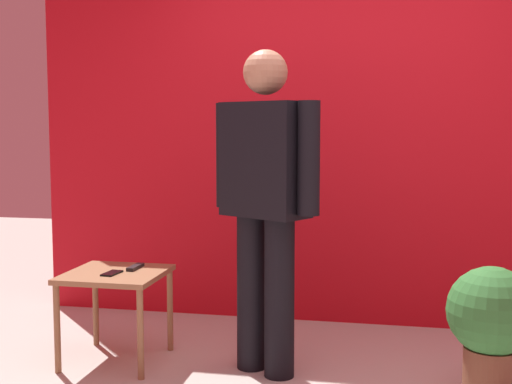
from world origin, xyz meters
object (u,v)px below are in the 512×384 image
object	(u,v)px
standing_person	(265,195)
side_table	(116,284)
tv_remote	(135,267)
potted_plant	(491,323)
cell_phone	(112,273)

from	to	relation	value
standing_person	side_table	world-z (taller)	standing_person
tv_remote	potted_plant	distance (m)	2.00
side_table	tv_remote	bearing A→B (deg)	51.26
side_table	cell_phone	bearing A→B (deg)	-85.42
tv_remote	potted_plant	bearing A→B (deg)	-6.55
side_table	potted_plant	bearing A→B (deg)	-5.19
standing_person	side_table	distance (m)	1.04
potted_plant	side_table	bearing A→B (deg)	174.81
standing_person	cell_phone	distance (m)	1.00
cell_phone	potted_plant	world-z (taller)	potted_plant
side_table	cell_phone	xyz separation A→B (m)	(0.00, -0.06, 0.08)
standing_person	side_table	size ratio (longest dim) A/B	3.24
side_table	standing_person	bearing A→B (deg)	0.25
standing_person	cell_phone	size ratio (longest dim) A/B	12.37
standing_person	tv_remote	world-z (taller)	standing_person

